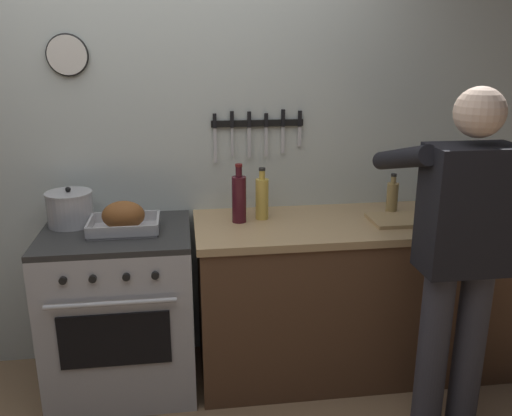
{
  "coord_description": "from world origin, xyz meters",
  "views": [
    {
      "loc": [
        0.14,
        -1.7,
        1.83
      ],
      "look_at": [
        0.49,
        0.85,
        1.04
      ],
      "focal_mm": 37.94,
      "sensor_mm": 36.0,
      "label": 1
    }
  ],
  "objects": [
    {
      "name": "cutting_board",
      "position": [
        1.31,
        0.93,
        0.91
      ],
      "size": [
        0.36,
        0.24,
        0.02
      ],
      "primitive_type": "cube",
      "color": "tan",
      "rests_on": "counter_block"
    },
    {
      "name": "stove",
      "position": [
        -0.22,
        0.99,
        0.45
      ],
      "size": [
        0.76,
        0.67,
        0.9
      ],
      "color": "#BCBCC1",
      "rests_on": "ground"
    },
    {
      "name": "roasting_pan",
      "position": [
        -0.17,
        0.98,
        0.97
      ],
      "size": [
        0.35,
        0.26,
        0.16
      ],
      "color": "#B7B7BC",
      "rests_on": "stove"
    },
    {
      "name": "wall_back",
      "position": [
        -0.0,
        1.35,
        1.3
      ],
      "size": [
        6.0,
        0.13,
        2.6
      ],
      "color": "silver",
      "rests_on": "ground"
    },
    {
      "name": "stock_pot",
      "position": [
        -0.46,
        1.12,
        0.99
      ],
      "size": [
        0.24,
        0.24,
        0.21
      ],
      "color": "#B7B7BC",
      "rests_on": "stove"
    },
    {
      "name": "bottle_cooking_oil",
      "position": [
        0.56,
        1.09,
        1.02
      ],
      "size": [
        0.07,
        0.07,
        0.28
      ],
      "color": "gold",
      "rests_on": "counter_block"
    },
    {
      "name": "person_cook",
      "position": [
        1.34,
        0.39,
        0.95
      ],
      "size": [
        0.51,
        0.63,
        1.66
      ],
      "rotation": [
        0.0,
        0.0,
        1.4
      ],
      "color": "#383842",
      "rests_on": "ground"
    },
    {
      "name": "bottle_wine_red",
      "position": [
        0.43,
        1.05,
        1.03
      ],
      "size": [
        0.08,
        0.08,
        0.32
      ],
      "color": "#47141E",
      "rests_on": "counter_block"
    },
    {
      "name": "counter_block",
      "position": [
        1.21,
        0.99,
        0.46
      ],
      "size": [
        2.03,
        0.65,
        0.9
      ],
      "color": "brown",
      "rests_on": "ground"
    },
    {
      "name": "bottle_vinegar",
      "position": [
        1.29,
        1.07,
        1.0
      ],
      "size": [
        0.06,
        0.06,
        0.23
      ],
      "color": "#997F4C",
      "rests_on": "counter_block"
    }
  ]
}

